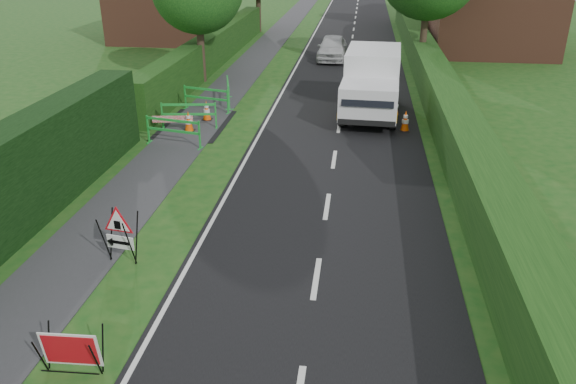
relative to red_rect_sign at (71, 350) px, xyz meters
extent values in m
plane|color=#164A15|center=(1.26, 2.32, -0.47)|extent=(120.00, 120.00, 0.00)
cube|color=black|center=(3.76, 37.32, -0.47)|extent=(6.00, 90.00, 0.02)
cube|color=#2D2D30|center=(-1.74, 37.32, -0.47)|extent=(2.00, 90.00, 0.02)
cube|color=#14380F|center=(-3.74, 24.32, -0.47)|extent=(1.00, 24.00, 1.80)
cube|color=#14380F|center=(7.76, 18.32, -0.47)|extent=(1.20, 50.00, 1.50)
cube|color=brown|center=(12.26, 30.32, 2.28)|extent=(7.00, 7.00, 5.50)
cylinder|color=#2D2116|center=(-3.34, 20.32, 0.84)|extent=(0.36, 0.36, 2.62)
cylinder|color=#2D2116|center=(7.66, 24.32, 1.01)|extent=(0.36, 0.36, 2.97)
cylinder|color=#2D2116|center=(-3.34, 36.32, 0.93)|extent=(0.36, 0.36, 2.80)
cylinder|color=#2D2116|center=(7.66, 40.32, 0.75)|extent=(0.36, 0.36, 2.45)
cylinder|color=black|center=(-0.46, -0.14, -0.05)|extent=(0.04, 0.29, 0.80)
cylinder|color=black|center=(-0.47, 0.15, -0.05)|extent=(0.04, 0.29, 0.80)
cylinder|color=black|center=(0.47, -0.10, -0.05)|extent=(0.04, 0.29, 0.80)
cylinder|color=black|center=(0.46, 0.19, -0.05)|extent=(0.04, 0.29, 0.80)
cylinder|color=black|center=(0.01, -0.14, -0.33)|extent=(0.98, 0.06, 0.02)
cube|color=white|center=(0.00, 0.01, 0.01)|extent=(0.99, 0.16, 0.70)
cube|color=red|center=(0.00, -0.01, 0.01)|extent=(0.89, 0.14, 0.61)
cylinder|color=black|center=(-0.90, 3.34, 0.13)|extent=(0.08, 0.36, 1.17)
cylinder|color=black|center=(-0.85, 3.63, 0.13)|extent=(0.08, 0.36, 1.17)
cylinder|color=black|center=(-0.27, 3.24, 0.13)|extent=(0.08, 0.36, 1.17)
cylinder|color=black|center=(-0.23, 3.53, 0.13)|extent=(0.08, 0.36, 1.17)
cube|color=white|center=(-0.57, 3.41, 0.05)|extent=(0.65, 0.12, 0.31)
cube|color=black|center=(-0.57, 3.40, 0.05)|extent=(0.46, 0.08, 0.07)
cone|color=black|center=(-0.82, 3.43, 0.05)|extent=(0.17, 0.21, 0.19)
cube|color=black|center=(-0.57, 3.39, 0.49)|extent=(0.15, 0.03, 0.19)
cube|color=silver|center=(4.96, 16.50, 0.99)|extent=(2.29, 3.51, 2.04)
cube|color=silver|center=(4.82, 13.92, 0.59)|extent=(2.23, 2.31, 1.25)
cube|color=black|center=(4.77, 12.87, 0.90)|extent=(1.87, 0.34, 0.57)
cube|color=#EEAF0C|center=(3.84, 15.57, 0.18)|extent=(0.30, 5.22, 0.25)
cube|color=#EEAF0C|center=(5.97, 15.45, 0.18)|extent=(0.30, 5.22, 0.25)
cube|color=black|center=(4.77, 12.88, 0.03)|extent=(2.07, 0.24, 0.21)
cylinder|color=black|center=(3.87, 13.92, -0.05)|extent=(0.30, 0.86, 0.84)
cylinder|color=black|center=(5.77, 13.82, -0.05)|extent=(0.30, 0.86, 0.84)
cylinder|color=black|center=(4.05, 17.32, -0.05)|extent=(0.30, 0.86, 0.84)
cylinder|color=black|center=(5.95, 17.22, -0.05)|extent=(0.30, 0.86, 0.84)
cube|color=black|center=(6.20, 13.63, -0.45)|extent=(0.38, 0.38, 0.04)
cone|color=#F85207|center=(6.20, 13.63, -0.06)|extent=(0.32, 0.32, 0.75)
cylinder|color=white|center=(6.20, 13.63, -0.10)|extent=(0.25, 0.25, 0.14)
cylinder|color=white|center=(6.20, 13.63, 0.09)|extent=(0.17, 0.17, 0.10)
cube|color=black|center=(5.92, 15.62, -0.45)|extent=(0.38, 0.38, 0.04)
cone|color=#F85207|center=(5.92, 15.62, -0.06)|extent=(0.32, 0.32, 0.75)
cylinder|color=white|center=(5.92, 15.62, -0.10)|extent=(0.25, 0.25, 0.14)
cylinder|color=white|center=(5.92, 15.62, 0.09)|extent=(0.17, 0.17, 0.10)
cube|color=black|center=(5.93, 17.78, -0.45)|extent=(0.38, 0.38, 0.04)
cone|color=#F85207|center=(5.93, 17.78, -0.06)|extent=(0.32, 0.32, 0.75)
cylinder|color=white|center=(5.93, 17.78, -0.10)|extent=(0.25, 0.25, 0.14)
cylinder|color=white|center=(5.93, 17.78, 0.09)|extent=(0.17, 0.17, 0.10)
cube|color=black|center=(-1.75, 12.54, -0.45)|extent=(0.38, 0.38, 0.04)
cone|color=#F85207|center=(-1.75, 12.54, -0.06)|extent=(0.32, 0.32, 0.75)
cylinder|color=white|center=(-1.75, 12.54, -0.10)|extent=(0.25, 0.25, 0.14)
cylinder|color=white|center=(-1.75, 12.54, 0.09)|extent=(0.17, 0.17, 0.10)
cube|color=black|center=(-1.45, 14.00, -0.45)|extent=(0.38, 0.38, 0.04)
cone|color=#F85207|center=(-1.45, 14.00, -0.06)|extent=(0.32, 0.32, 0.75)
cylinder|color=white|center=(-1.45, 14.00, -0.10)|extent=(0.25, 0.25, 0.14)
cylinder|color=white|center=(-1.45, 14.00, 0.09)|extent=(0.17, 0.17, 0.10)
cube|color=green|center=(-2.78, 11.15, 0.03)|extent=(0.06, 0.06, 1.00)
cube|color=green|center=(-0.82, 10.74, 0.03)|extent=(0.06, 0.06, 1.00)
cube|color=green|center=(-1.80, 10.95, 0.45)|extent=(1.97, 0.46, 0.08)
cube|color=green|center=(-1.80, 10.95, 0.08)|extent=(1.97, 0.46, 0.08)
cube|color=green|center=(-2.78, 11.15, -0.45)|extent=(0.13, 0.35, 0.04)
cube|color=green|center=(-0.82, 10.74, -0.45)|extent=(0.13, 0.35, 0.04)
cube|color=green|center=(-2.82, 12.76, 0.03)|extent=(0.06, 0.06, 1.00)
cube|color=green|center=(-0.84, 13.06, 0.03)|extent=(0.06, 0.06, 1.00)
cube|color=green|center=(-1.83, 12.91, 0.45)|extent=(1.98, 0.35, 0.08)
cube|color=green|center=(-1.83, 12.91, 0.08)|extent=(1.98, 0.35, 0.08)
cube|color=green|center=(-2.82, 12.76, -0.45)|extent=(0.11, 0.36, 0.04)
cube|color=green|center=(-0.84, 13.06, -0.45)|extent=(0.11, 0.36, 0.04)
cube|color=green|center=(-2.76, 15.48, 0.03)|extent=(0.06, 0.06, 1.00)
cube|color=green|center=(-0.82, 14.98, 0.03)|extent=(0.06, 0.06, 1.00)
cube|color=green|center=(-1.79, 15.23, 0.45)|extent=(1.95, 0.55, 0.08)
cube|color=green|center=(-1.79, 15.23, 0.08)|extent=(1.95, 0.55, 0.08)
cube|color=green|center=(-2.76, 15.48, -0.45)|extent=(0.15, 0.35, 0.04)
cube|color=green|center=(-0.82, 14.98, -0.45)|extent=(0.15, 0.35, 0.04)
cube|color=green|center=(-0.89, 15.50, 0.03)|extent=(0.06, 0.06, 1.00)
cube|color=green|center=(-1.40, 17.44, 0.03)|extent=(0.06, 0.06, 1.00)
cube|color=green|center=(-1.14, 16.47, 0.45)|extent=(0.55, 1.95, 0.08)
cube|color=green|center=(-1.14, 16.47, 0.08)|extent=(0.55, 1.95, 0.08)
cube|color=green|center=(-0.89, 15.50, -0.45)|extent=(0.35, 0.15, 0.04)
cube|color=green|center=(-1.40, 17.44, -0.45)|extent=(0.35, 0.15, 0.04)
cube|color=red|center=(-2.36, 12.56, -0.47)|extent=(1.49, 0.28, 0.25)
imported|color=silver|center=(2.76, 26.52, 0.22)|extent=(1.66, 4.06, 1.38)
camera|label=1|loc=(4.46, -6.73, 6.17)|focal=35.00mm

